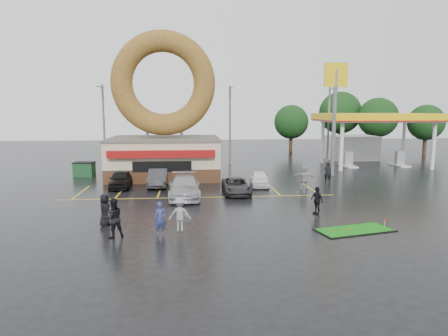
{
  "coord_description": "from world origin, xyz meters",
  "views": [
    {
      "loc": [
        -0.61,
        -24.89,
        6.27
      ],
      "look_at": [
        1.77,
        2.91,
        2.2
      ],
      "focal_mm": 32.0,
      "sensor_mm": 36.0,
      "label": 1
    }
  ],
  "objects": [
    {
      "name": "person_hoodie",
      "position": [
        -1.18,
        -4.62,
        0.9
      ],
      "size": [
        1.18,
        0.69,
        1.81
      ],
      "primitive_type": "imported",
      "rotation": [
        0.0,
        0.0,
        3.16
      ],
      "color": "gray",
      "rests_on": "ground"
    },
    {
      "name": "car_silver",
      "position": [
        -1.05,
        3.5,
        0.79
      ],
      "size": [
        2.29,
        5.47,
        1.58
      ],
      "primitive_type": "imported",
      "rotation": [
        0.0,
        0.0,
        0.01
      ],
      "color": "#A9A9AE",
      "rests_on": "ground"
    },
    {
      "name": "streetlight_right",
      "position": [
        16.0,
        21.92,
        4.78
      ],
      "size": [
        0.4,
        2.21,
        9.0
      ],
      "color": "slate",
      "rests_on": "ground"
    },
    {
      "name": "putting_green",
      "position": [
        7.95,
        -5.32,
        0.03
      ],
      "size": [
        4.36,
        2.66,
        0.51
      ],
      "color": "black",
      "rests_on": "ground"
    },
    {
      "name": "tree_far_d",
      "position": [
        14.0,
        32.0,
        4.53
      ],
      "size": [
        4.9,
        4.9,
        7.0
      ],
      "color": "#332114",
      "rests_on": "ground"
    },
    {
      "name": "tree_far_c",
      "position": [
        22.0,
        34.0,
        5.84
      ],
      "size": [
        6.3,
        6.3,
        9.0
      ],
      "color": "#332114",
      "rests_on": "ground"
    },
    {
      "name": "person_cameraman",
      "position": [
        7.0,
        -1.86,
        0.84
      ],
      "size": [
        0.78,
        1.07,
        1.68
      ],
      "primitive_type": "imported",
      "rotation": [
        0.0,
        0.0,
        -1.15
      ],
      "color": "black",
      "rests_on": "ground"
    },
    {
      "name": "shell_sign",
      "position": [
        13.0,
        12.0,
        7.38
      ],
      "size": [
        2.2,
        0.36,
        10.6
      ],
      "color": "slate",
      "rests_on": "ground"
    },
    {
      "name": "car_white",
      "position": [
        5.08,
        7.32,
        0.62
      ],
      "size": [
        1.78,
        3.78,
        1.25
      ],
      "primitive_type": "imported",
      "rotation": [
        0.0,
        0.0,
        -0.09
      ],
      "color": "white",
      "rests_on": "ground"
    },
    {
      "name": "car_grey",
      "position": [
        2.83,
        4.43,
        0.59
      ],
      "size": [
        2.01,
        4.29,
        1.19
      ],
      "primitive_type": "imported",
      "rotation": [
        0.0,
        0.0,
        0.01
      ],
      "color": "#2B2B2E",
      "rests_on": "ground"
    },
    {
      "name": "dumpster",
      "position": [
        -10.66,
        13.56,
        0.65
      ],
      "size": [
        1.91,
        1.38,
        1.3
      ],
      "primitive_type": "cube",
      "rotation": [
        0.0,
        0.0,
        -0.1
      ],
      "color": "#1C4926",
      "rests_on": "ground"
    },
    {
      "name": "ground",
      "position": [
        0.0,
        0.0,
        0.0
      ],
      "size": [
        120.0,
        120.0,
        0.0
      ],
      "primitive_type": "plane",
      "color": "black",
      "rests_on": "ground"
    },
    {
      "name": "car_dgrey",
      "position": [
        -3.28,
        8.0,
        0.72
      ],
      "size": [
        1.53,
        4.39,
        1.45
      ],
      "primitive_type": "imported",
      "rotation": [
        0.0,
        0.0,
        -0.0
      ],
      "color": "#2E2F31",
      "rests_on": "ground"
    },
    {
      "name": "tree_far_b",
      "position": [
        32.0,
        28.0,
        4.53
      ],
      "size": [
        4.9,
        4.9,
        7.0
      ],
      "color": "#332114",
      "rests_on": "ground"
    },
    {
      "name": "person_blue",
      "position": [
        -2.14,
        -5.2,
        0.85
      ],
      "size": [
        0.7,
        0.55,
        1.7
      ],
      "primitive_type": "imported",
      "rotation": [
        0.0,
        0.0,
        0.25
      ],
      "color": "navy",
      "rests_on": "ground"
    },
    {
      "name": "tree_far_a",
      "position": [
        26.0,
        30.0,
        5.18
      ],
      "size": [
        5.6,
        5.6,
        8.0
      ],
      "color": "#332114",
      "rests_on": "ground"
    },
    {
      "name": "person_blackjkt",
      "position": [
        -4.42,
        -5.39,
        0.99
      ],
      "size": [
        1.19,
        1.1,
        1.97
      ],
      "primitive_type": "imported",
      "rotation": [
        0.0,
        0.0,
        3.61
      ],
      "color": "black",
      "rests_on": "ground"
    },
    {
      "name": "person_bystander",
      "position": [
        -5.28,
        -3.33,
        0.89
      ],
      "size": [
        0.77,
        0.98,
        1.78
      ],
      "primitive_type": "imported",
      "rotation": [
        0.0,
        0.0,
        1.31
      ],
      "color": "black",
      "rests_on": "ground"
    },
    {
      "name": "streetlight_mid",
      "position": [
        4.0,
        20.92,
        4.78
      ],
      "size": [
        0.4,
        2.21,
        9.0
      ],
      "color": "slate",
      "rests_on": "ground"
    },
    {
      "name": "donut_shop",
      "position": [
        -3.0,
        12.97,
        4.46
      ],
      "size": [
        10.2,
        8.7,
        13.5
      ],
      "color": "#472B19",
      "rests_on": "ground"
    },
    {
      "name": "person_walker_far",
      "position": [
        11.25,
        8.34,
        0.91
      ],
      "size": [
        0.74,
        0.57,
        1.81
      ],
      "primitive_type": "imported",
      "rotation": [
        0.0,
        0.0,
        2.92
      ],
      "color": "black",
      "rests_on": "ground"
    },
    {
      "name": "car_black",
      "position": [
        -6.27,
        7.66,
        0.7
      ],
      "size": [
        1.87,
        4.19,
        1.4
      ],
      "primitive_type": "imported",
      "rotation": [
        0.0,
        0.0,
        0.05
      ],
      "color": "black",
      "rests_on": "ground"
    },
    {
      "name": "gas_station",
      "position": [
        20.0,
        20.94,
        3.7
      ],
      "size": [
        12.3,
        13.65,
        5.9
      ],
      "color": "silver",
      "rests_on": "ground"
    },
    {
      "name": "streetlight_left",
      "position": [
        -10.0,
        19.92,
        4.78
      ],
      "size": [
        0.4,
        2.21,
        9.0
      ],
      "color": "slate",
      "rests_on": "ground"
    },
    {
      "name": "person_walker_near",
      "position": [
        8.42,
        5.73,
        0.98
      ],
      "size": [
        1.91,
        1.21,
        1.96
      ],
      "primitive_type": "imported",
      "rotation": [
        0.0,
        0.0,
        2.76
      ],
      "color": "#9A9B9D",
      "rests_on": "ground"
    }
  ]
}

